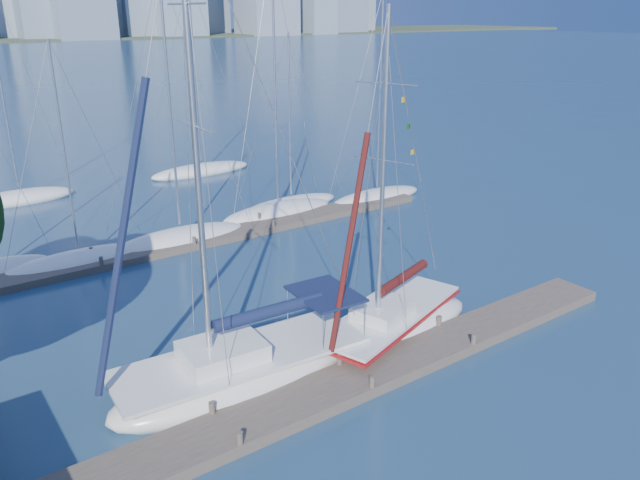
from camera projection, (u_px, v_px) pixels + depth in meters
ground at (355, 385)px, 21.68m from camera, size 700.00×700.00×0.00m
near_dock at (355, 380)px, 21.61m from camera, size 26.00×2.00×0.40m
far_dock at (205, 239)px, 34.92m from camera, size 30.00×1.80×0.36m
sailboat_navy at (241, 352)px, 21.40m from camera, size 9.73×3.69×16.27m
sailboat_maroon at (390, 310)px, 24.84m from camera, size 8.57×5.08×13.02m
bg_boat_1 at (80, 260)px, 31.84m from camera, size 7.71×4.00×11.39m
bg_boat_2 at (181, 238)px, 34.78m from camera, size 8.07×5.25×14.65m
bg_boat_3 at (278, 211)px, 39.38m from camera, size 8.13×4.60×16.02m
bg_boat_4 at (291, 204)px, 41.16m from camera, size 7.24×4.29×11.35m
bg_boat_5 at (377, 196)px, 42.78m from camera, size 7.60×3.13×13.75m
bg_boat_6 at (20, 197)px, 42.27m from camera, size 7.32×3.44×16.21m
bg_boat_7 at (201, 170)px, 49.60m from camera, size 8.63×4.91×15.02m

